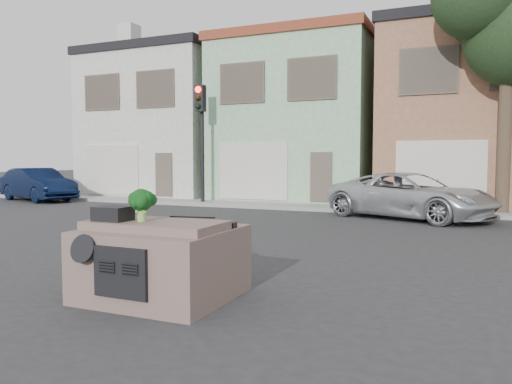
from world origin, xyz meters
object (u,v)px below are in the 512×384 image
Objects in this scene: broccoli at (141,205)px; navy_sedan at (38,201)px; silver_pickup at (411,219)px; traffic_signal at (201,145)px.

navy_sedan is at bearing 141.25° from broccoli.
traffic_signal is (-8.70, 1.34, 2.55)m from silver_pickup.
traffic_signal reaches higher than silver_pickup.
broccoli is (-2.35, -11.43, 1.35)m from silver_pickup.
silver_pickup is at bearing -8.77° from traffic_signal.
navy_sedan is 8.68m from traffic_signal.
navy_sedan is 0.92× the size of traffic_signal.
silver_pickup is 9.17m from traffic_signal.
navy_sedan is at bearing 112.67° from silver_pickup.
navy_sedan reaches higher than silver_pickup.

